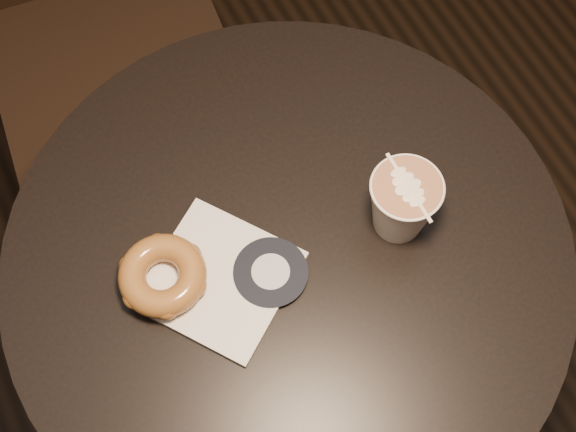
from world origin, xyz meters
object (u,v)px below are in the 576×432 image
Objects in this scene: cafe_table at (288,305)px; latte_cup at (402,205)px; doughnut at (162,275)px; pastry_bag at (220,279)px.

latte_cup is (0.14, -0.02, 0.25)m from cafe_table.
doughnut is 1.09× the size of latte_cup.
cafe_table is 0.28m from latte_cup.
latte_cup is at bearing -11.02° from doughnut.
pastry_bag is 1.51× the size of doughnut.
cafe_table is 4.76× the size of pastry_bag.
latte_cup is (0.29, -0.06, 0.02)m from doughnut.
pastry_bag is (-0.09, 0.01, 0.20)m from cafe_table.
cafe_table is at bearing 170.48° from latte_cup.
pastry_bag is at bearing -24.66° from doughnut.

